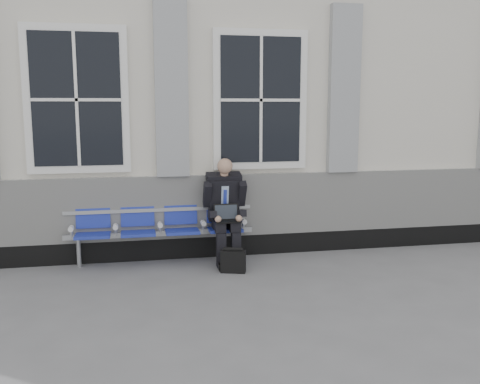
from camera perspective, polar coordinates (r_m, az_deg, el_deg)
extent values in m
plane|color=slate|center=(6.56, 2.02, -10.17)|extent=(70.00, 70.00, 0.00)
cube|color=silver|center=(9.62, -2.76, 8.76)|extent=(14.00, 4.00, 4.20)
cube|color=black|center=(7.89, -0.44, -5.67)|extent=(14.00, 0.10, 0.30)
cube|color=silver|center=(7.74, -0.44, -1.39)|extent=(14.00, 0.08, 0.90)
cube|color=#979A9D|center=(7.48, -7.33, 10.86)|extent=(0.45, 0.14, 2.40)
cube|color=#979A9D|center=(8.05, 11.03, 10.65)|extent=(0.45, 0.14, 2.40)
cube|color=white|center=(7.51, -17.01, 9.39)|extent=(1.35, 0.10, 1.95)
cube|color=black|center=(7.46, -17.04, 9.39)|extent=(1.15, 0.02, 1.75)
cube|color=white|center=(7.69, 2.15, 9.77)|extent=(1.35, 0.10, 1.95)
cube|color=black|center=(7.64, 2.24, 9.77)|extent=(1.15, 0.02, 1.75)
cube|color=#9EA0A3|center=(7.53, -8.52, -4.37)|extent=(2.60, 0.07, 0.07)
cube|color=#9EA0A3|center=(7.58, -8.62, -1.88)|extent=(2.60, 0.05, 0.05)
cylinder|color=#9EA0A3|center=(7.62, -16.81, -6.25)|extent=(0.06, 0.06, 0.39)
cylinder|color=#9EA0A3|center=(7.71, -0.25, -5.66)|extent=(0.06, 0.06, 0.39)
cube|color=#192A9F|center=(7.46, -15.43, -4.49)|extent=(0.46, 0.42, 0.07)
cube|color=#192A9F|center=(7.61, -15.40, -2.22)|extent=(0.46, 0.10, 0.40)
cube|color=#192A9F|center=(7.44, -10.81, -4.36)|extent=(0.46, 0.42, 0.07)
cube|color=#192A9F|center=(7.59, -10.88, -2.08)|extent=(0.46, 0.10, 0.40)
cube|color=#192A9F|center=(7.47, -6.19, -4.20)|extent=(0.46, 0.42, 0.07)
cube|color=#192A9F|center=(7.61, -6.36, -1.94)|extent=(0.46, 0.10, 0.40)
cube|color=#192A9F|center=(7.54, -1.63, -4.02)|extent=(0.46, 0.42, 0.07)
cube|color=#192A9F|center=(7.69, -1.90, -1.78)|extent=(0.46, 0.10, 0.40)
cylinder|color=white|center=(7.49, -17.59, -3.75)|extent=(0.07, 0.12, 0.07)
cylinder|color=white|center=(7.45, -13.14, -3.63)|extent=(0.07, 0.12, 0.07)
cylinder|color=white|center=(7.45, -8.52, -3.48)|extent=(0.07, 0.12, 0.07)
cylinder|color=white|center=(7.50, -3.93, -3.32)|extent=(0.07, 0.12, 0.07)
cylinder|color=white|center=(7.60, 0.42, -3.14)|extent=(0.07, 0.12, 0.07)
cube|color=black|center=(7.26, -1.94, -7.85)|extent=(0.11, 0.26, 0.09)
cube|color=black|center=(7.29, -0.34, -7.76)|extent=(0.11, 0.26, 0.09)
cube|color=black|center=(7.26, -2.02, -6.20)|extent=(0.12, 0.13, 0.47)
cube|color=black|center=(7.29, -0.43, -6.13)|extent=(0.12, 0.13, 0.47)
cube|color=black|center=(7.40, -2.29, -3.54)|extent=(0.15, 0.46, 0.14)
cube|color=black|center=(7.44, -0.74, -3.48)|extent=(0.15, 0.46, 0.14)
cube|color=black|center=(7.55, -1.77, -0.70)|extent=(0.43, 0.35, 0.64)
cube|color=#A7BDDB|center=(7.43, -1.63, -0.70)|extent=(0.10, 0.10, 0.36)
cube|color=#2638B2|center=(7.42, -1.61, -0.87)|extent=(0.05, 0.08, 0.30)
cube|color=black|center=(7.47, -1.75, 1.56)|extent=(0.49, 0.24, 0.15)
cylinder|color=tan|center=(7.42, -1.69, 2.05)|extent=(0.11, 0.11, 0.10)
sphere|color=tan|center=(7.34, -1.62, 2.78)|extent=(0.21, 0.21, 0.21)
cube|color=black|center=(7.40, -3.51, -0.27)|extent=(0.10, 0.29, 0.38)
cube|color=black|center=(7.48, 0.19, -0.16)|extent=(0.10, 0.29, 0.38)
cube|color=black|center=(7.28, -3.00, -2.39)|extent=(0.09, 0.32, 0.14)
cube|color=black|center=(7.34, 0.15, -2.27)|extent=(0.09, 0.32, 0.14)
sphere|color=tan|center=(7.16, -2.36, -2.91)|extent=(0.09, 0.09, 0.09)
sphere|color=tan|center=(7.20, -0.12, -2.83)|extent=(0.09, 0.09, 0.09)
cube|color=black|center=(7.27, -1.34, -3.13)|extent=(0.34, 0.24, 0.02)
cube|color=black|center=(7.36, -1.49, -2.13)|extent=(0.34, 0.09, 0.21)
cube|color=black|center=(7.35, -1.48, -2.14)|extent=(0.31, 0.07, 0.18)
cube|color=black|center=(7.09, -0.73, -7.42)|extent=(0.35, 0.23, 0.29)
cylinder|color=black|center=(7.04, -0.73, -6.14)|extent=(0.26, 0.12, 0.05)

